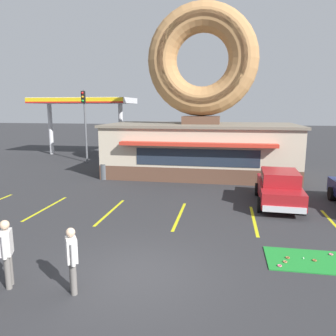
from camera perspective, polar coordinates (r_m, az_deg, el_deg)
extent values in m
plane|color=#2D2D30|center=(9.26, -5.18, -18.01)|extent=(160.00, 160.00, 0.00)
cube|color=brown|center=(22.25, 5.65, 0.16)|extent=(12.00, 6.00, 0.90)
cube|color=beige|center=(22.03, 5.73, 4.25)|extent=(12.00, 6.00, 2.30)
cube|color=slate|center=(21.93, 5.78, 7.45)|extent=(12.30, 6.30, 0.16)
cube|color=red|center=(18.73, 4.95, 4.11)|extent=(9.00, 0.60, 0.20)
cube|color=#232D3D|center=(19.11, 4.99, 1.81)|extent=(7.20, 0.03, 1.00)
cube|color=brown|center=(21.92, 5.80, 8.31)|extent=(2.40, 1.80, 0.50)
torus|color=#B27F4C|center=(22.11, 5.99, 18.20)|extent=(7.10, 1.90, 7.10)
torus|color=#9E6B42|center=(21.68, 5.90, 18.36)|extent=(6.25, 1.05, 6.24)
cube|color=#1E842D|center=(10.90, 26.73, -14.47)|extent=(3.71, 1.54, 0.03)
torus|color=brown|center=(10.62, 20.11, -14.45)|extent=(0.13, 0.13, 0.04)
torus|color=#D8667F|center=(11.34, 26.51, -13.30)|extent=(0.13, 0.13, 0.04)
torus|color=#A5724C|center=(10.34, 19.71, -15.11)|extent=(0.13, 0.13, 0.04)
torus|color=brown|center=(10.74, 24.16, -14.46)|extent=(0.13, 0.13, 0.04)
torus|color=#D8667F|center=(10.06, 18.85, -15.79)|extent=(0.13, 0.13, 0.04)
sphere|color=white|center=(10.74, 22.52, -14.30)|extent=(0.04, 0.04, 0.04)
cube|color=maroon|center=(15.96, 18.71, -3.69)|extent=(1.95, 4.47, 0.68)
cube|color=maroon|center=(15.67, 18.90, -1.55)|extent=(1.65, 2.17, 0.60)
cube|color=#232D3D|center=(15.67, 18.91, -1.48)|extent=(1.67, 2.08, 0.36)
cube|color=silver|center=(18.17, 17.96, -2.74)|extent=(1.67, 0.17, 0.24)
cube|color=silver|center=(13.88, 19.58, -6.85)|extent=(1.67, 0.17, 0.24)
cylinder|color=black|center=(17.29, 15.29, -3.60)|extent=(0.25, 0.65, 0.64)
cylinder|color=black|center=(17.47, 21.07, -3.79)|extent=(0.25, 0.65, 0.64)
cylinder|color=black|center=(14.66, 15.73, -6.14)|extent=(0.25, 0.65, 0.64)
cylinder|color=black|center=(14.87, 22.56, -6.32)|extent=(0.25, 0.65, 0.64)
cylinder|color=black|center=(17.72, 26.59, -4.01)|extent=(0.22, 0.64, 0.64)
cylinder|color=slate|center=(9.47, -25.85, -15.51)|extent=(0.15, 0.15, 0.85)
cylinder|color=slate|center=(9.29, -26.11, -16.03)|extent=(0.15, 0.15, 0.85)
cube|color=silver|center=(9.09, -26.35, -11.56)|extent=(0.37, 0.44, 0.62)
cylinder|color=silver|center=(9.33, -26.00, -11.18)|extent=(0.10, 0.10, 0.57)
cylinder|color=silver|center=(8.87, -26.69, -12.34)|extent=(0.10, 0.10, 0.57)
sphere|color=beige|center=(8.94, -26.59, -8.84)|extent=(0.23, 0.23, 0.23)
cylinder|color=slate|center=(8.68, -16.30, -17.44)|extent=(0.15, 0.15, 0.81)
cylinder|color=slate|center=(8.51, -16.12, -18.05)|extent=(0.15, 0.15, 0.81)
cube|color=silver|center=(8.29, -16.46, -13.48)|extent=(0.41, 0.45, 0.59)
cylinder|color=silver|center=(8.53, -16.66, -13.01)|extent=(0.10, 0.10, 0.54)
cylinder|color=silver|center=(8.08, -16.23, -14.36)|extent=(0.10, 0.10, 0.54)
sphere|color=beige|center=(8.13, -16.62, -10.69)|extent=(0.22, 0.22, 0.22)
cylinder|color=#51565B|center=(20.84, -11.01, -0.62)|extent=(0.56, 0.56, 0.95)
torus|color=#303437|center=(20.75, -11.06, 0.67)|extent=(0.57, 0.57, 0.05)
cylinder|color=#595B60|center=(27.44, -14.16, 6.98)|extent=(0.16, 0.16, 5.80)
cube|color=black|center=(27.24, -14.54, 11.89)|extent=(0.28, 0.24, 0.90)
sphere|color=red|center=(27.15, -14.68, 12.53)|extent=(0.18, 0.18, 0.18)
sphere|color=orange|center=(27.14, -14.65, 11.90)|extent=(0.18, 0.18, 0.18)
sphere|color=green|center=(27.13, -14.62, 11.26)|extent=(0.18, 0.18, 0.18)
cylinder|color=silver|center=(33.41, -19.75, 6.39)|extent=(0.40, 0.40, 4.80)
cylinder|color=silver|center=(30.55, -8.20, 6.57)|extent=(0.40, 0.40, 4.80)
cube|color=silver|center=(31.76, -14.46, 11.28)|extent=(9.00, 4.40, 0.50)
cube|color=yellow|center=(29.75, -16.25, 11.28)|extent=(9.00, 0.04, 0.44)
cube|color=red|center=(29.73, -16.26, 10.95)|extent=(9.00, 0.04, 0.12)
cube|color=yellow|center=(15.66, -20.45, -6.56)|extent=(0.12, 3.60, 0.01)
cube|color=yellow|center=(14.40, -10.01, -7.52)|extent=(0.12, 3.60, 0.01)
cube|color=yellow|center=(13.69, 1.99, -8.31)|extent=(0.12, 3.60, 0.01)
cube|color=yellow|center=(13.62, 14.73, -8.76)|extent=(0.12, 3.60, 0.01)
cube|color=yellow|center=(14.20, 27.03, -8.79)|extent=(0.12, 3.60, 0.01)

